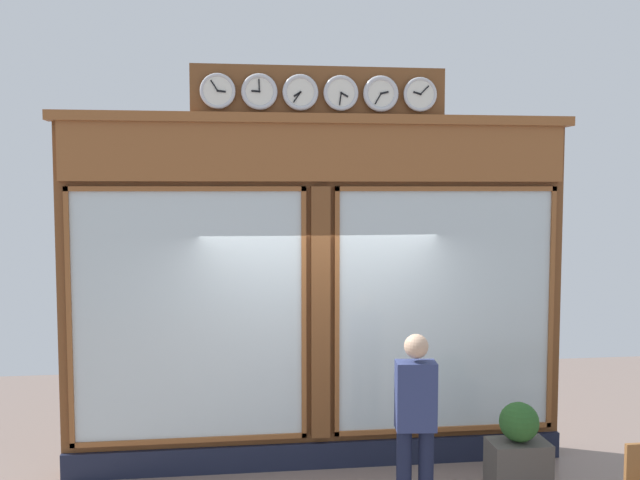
# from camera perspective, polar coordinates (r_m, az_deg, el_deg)

# --- Properties ---
(shop_facade) EXTENTS (5.45, 0.42, 4.25)m
(shop_facade) POSITION_cam_1_polar(r_m,az_deg,el_deg) (7.47, -0.12, -4.01)
(shop_facade) COLOR brown
(shop_facade) RESTS_ON ground_plane
(pedestrian) EXTENTS (0.38, 0.25, 1.69)m
(pedestrian) POSITION_cam_1_polar(r_m,az_deg,el_deg) (6.53, 7.82, -14.18)
(pedestrian) COLOR #191E38
(pedestrian) RESTS_ON ground_plane
(planter_box) EXTENTS (0.56, 0.36, 0.59)m
(planter_box) POSITION_cam_1_polar(r_m,az_deg,el_deg) (7.23, 15.90, -17.78)
(planter_box) COLOR #4C4742
(planter_box) RESTS_ON ground_plane
(planter_shrub) EXTENTS (0.37, 0.37, 0.37)m
(planter_shrub) POSITION_cam_1_polar(r_m,az_deg,el_deg) (7.06, 15.98, -14.13)
(planter_shrub) COLOR #285623
(planter_shrub) RESTS_ON planter_box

